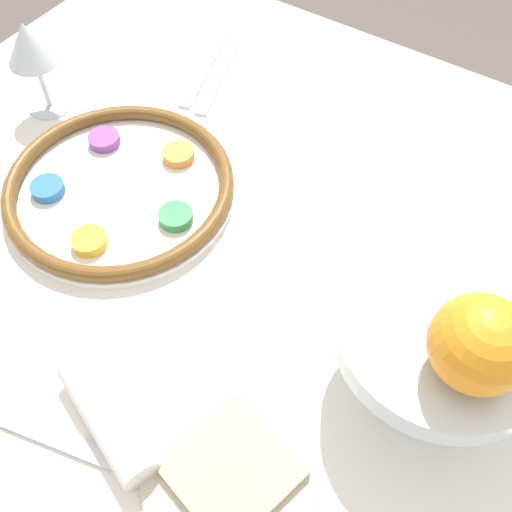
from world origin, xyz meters
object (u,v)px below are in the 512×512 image
wine_glass (30,46)px  napkin_roll (107,418)px  orange_fruit (480,344)px  bread_plate (231,471)px  seder_plate (120,187)px  fruit_stand (442,334)px

wine_glass → napkin_roll: size_ratio=0.94×
orange_fruit → bread_plate: size_ratio=0.49×
bread_plate → orange_fruit: bearing=49.5°
orange_fruit → napkin_roll: orange_fruit is taller
seder_plate → orange_fruit: orange_fruit is taller
wine_glass → fruit_stand: wine_glass is taller
bread_plate → napkin_roll: size_ratio=1.20×
fruit_stand → orange_fruit: orange_fruit is taller
bread_plate → fruit_stand: bearing=61.0°
orange_fruit → bread_plate: orange_fruit is taller
wine_glass → bread_plate: size_ratio=0.78×
wine_glass → napkin_roll: (0.42, -0.34, -0.09)m
seder_plate → napkin_roll: bearing=-51.1°
napkin_roll → seder_plate: bearing=128.9°
napkin_roll → fruit_stand: bearing=43.4°
fruit_stand → orange_fruit: bearing=-49.4°
seder_plate → bread_plate: (0.35, -0.23, -0.01)m
bread_plate → napkin_roll: napkin_roll is taller
orange_fruit → fruit_stand: bearing=130.6°
bread_plate → wine_glass: bearing=151.3°
wine_glass → orange_fruit: orange_fruit is taller
wine_glass → bread_plate: (0.56, -0.31, -0.10)m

